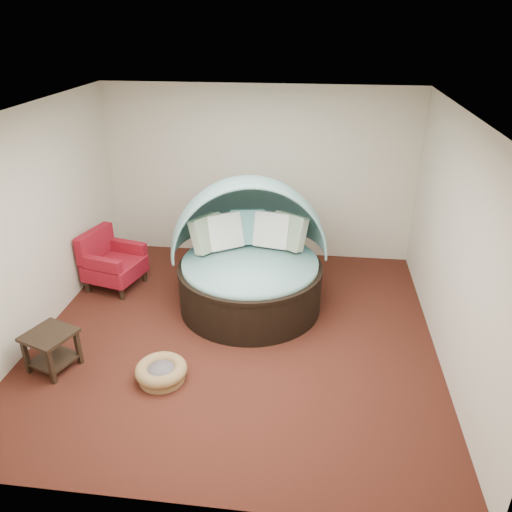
# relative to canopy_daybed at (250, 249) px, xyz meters

# --- Properties ---
(floor) EXTENTS (5.00, 5.00, 0.00)m
(floor) POSITION_rel_canopy_daybed_xyz_m (-0.07, -0.83, -0.84)
(floor) COLOR #471C14
(floor) RESTS_ON ground
(wall_back) EXTENTS (5.00, 0.00, 5.00)m
(wall_back) POSITION_rel_canopy_daybed_xyz_m (-0.07, 1.67, 0.56)
(wall_back) COLOR beige
(wall_back) RESTS_ON floor
(wall_front) EXTENTS (5.00, 0.00, 5.00)m
(wall_front) POSITION_rel_canopy_daybed_xyz_m (-0.07, -3.33, 0.56)
(wall_front) COLOR beige
(wall_front) RESTS_ON floor
(wall_left) EXTENTS (0.00, 5.00, 5.00)m
(wall_left) POSITION_rel_canopy_daybed_xyz_m (-2.57, -0.83, 0.56)
(wall_left) COLOR beige
(wall_left) RESTS_ON floor
(wall_right) EXTENTS (0.00, 5.00, 5.00)m
(wall_right) POSITION_rel_canopy_daybed_xyz_m (2.43, -0.83, 0.56)
(wall_right) COLOR beige
(wall_right) RESTS_ON floor
(ceiling) EXTENTS (5.00, 5.00, 0.00)m
(ceiling) POSITION_rel_canopy_daybed_xyz_m (-0.07, -0.83, 1.96)
(ceiling) COLOR white
(ceiling) RESTS_ON wall_back
(canopy_daybed) EXTENTS (2.38, 2.32, 1.82)m
(canopy_daybed) POSITION_rel_canopy_daybed_xyz_m (0.00, 0.00, 0.00)
(canopy_daybed) COLOR black
(canopy_daybed) RESTS_ON floor
(pet_basket) EXTENTS (0.63, 0.63, 0.20)m
(pet_basket) POSITION_rel_canopy_daybed_xyz_m (-0.77, -1.79, -0.74)
(pet_basket) COLOR olive
(pet_basket) RESTS_ON floor
(red_armchair) EXTENTS (0.91, 0.91, 0.88)m
(red_armchair) POSITION_rel_canopy_daybed_xyz_m (-2.12, 0.22, -0.44)
(red_armchair) COLOR black
(red_armchair) RESTS_ON floor
(side_table) EXTENTS (0.64, 0.64, 0.48)m
(side_table) POSITION_rel_canopy_daybed_xyz_m (-2.07, -1.74, -0.53)
(side_table) COLOR black
(side_table) RESTS_ON floor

